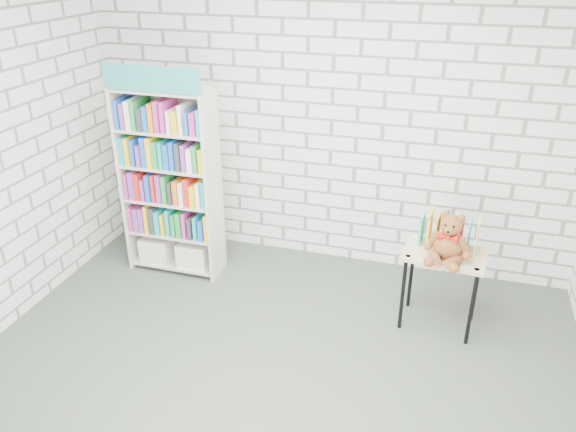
# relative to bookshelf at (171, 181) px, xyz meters

# --- Properties ---
(ground) EXTENTS (4.50, 4.50, 0.00)m
(ground) POSITION_rel_bookshelf_xyz_m (1.33, -1.36, -0.90)
(ground) COLOR #3F4A3F
(ground) RESTS_ON ground
(room_shell) EXTENTS (4.52, 4.02, 2.81)m
(room_shell) POSITION_rel_bookshelf_xyz_m (1.33, -1.36, 0.89)
(room_shell) COLOR silver
(room_shell) RESTS_ON ground
(bookshelf) EXTENTS (0.88, 0.34, 1.97)m
(bookshelf) POSITION_rel_bookshelf_xyz_m (0.00, 0.00, 0.00)
(bookshelf) COLOR beige
(bookshelf) RESTS_ON ground
(display_table) EXTENTS (0.67, 0.50, 0.67)m
(display_table) POSITION_rel_bookshelf_xyz_m (2.46, -0.22, -0.32)
(display_table) COLOR tan
(display_table) RESTS_ON ground
(table_books) EXTENTS (0.46, 0.24, 0.26)m
(table_books) POSITION_rel_bookshelf_xyz_m (2.47, -0.12, -0.09)
(table_books) COLOR #2AB6B5
(table_books) RESTS_ON display_table
(teddy_bear) EXTENTS (0.35, 0.34, 0.38)m
(teddy_bear) POSITION_rel_bookshelf_xyz_m (2.47, -0.32, -0.07)
(teddy_bear) COLOR brown
(teddy_bear) RESTS_ON display_table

